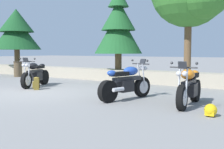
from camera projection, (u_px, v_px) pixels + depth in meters
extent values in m
plane|color=gray|center=(34.00, 93.00, 9.67)|extent=(120.00, 120.00, 0.00)
cube|color=#A89E89|center=(112.00, 75.00, 13.64)|extent=(36.00, 0.80, 0.55)
cylinder|color=black|center=(26.00, 81.00, 10.66)|extent=(0.35, 0.63, 0.62)
cylinder|color=black|center=(44.00, 77.00, 12.06)|extent=(0.38, 0.64, 0.62)
cylinder|color=silver|center=(26.00, 81.00, 10.66)|extent=(0.28, 0.42, 0.38)
cube|color=black|center=(36.00, 76.00, 11.40)|extent=(0.47, 0.56, 0.34)
cube|color=#2D2D30|center=(35.00, 71.00, 11.29)|extent=(0.51, 1.08, 0.12)
ellipsoid|color=black|center=(33.00, 66.00, 11.12)|extent=(0.50, 0.61, 0.26)
cube|color=black|center=(39.00, 67.00, 11.59)|extent=(0.44, 0.62, 0.12)
ellipsoid|color=black|center=(42.00, 66.00, 11.88)|extent=(0.30, 0.34, 0.16)
cylinder|color=#2D2D30|center=(27.00, 61.00, 10.68)|extent=(0.63, 0.26, 0.04)
sphere|color=silver|center=(27.00, 65.00, 10.54)|extent=(0.13, 0.13, 0.13)
sphere|color=silver|center=(23.00, 65.00, 10.57)|extent=(0.13, 0.13, 0.13)
cube|color=#26282D|center=(26.00, 60.00, 10.58)|extent=(0.22, 0.16, 0.18)
cylinder|color=silver|center=(38.00, 76.00, 11.86)|extent=(0.24, 0.39, 0.11)
cylinder|color=silver|center=(29.00, 71.00, 10.65)|extent=(0.10, 0.17, 0.73)
cylinder|color=silver|center=(25.00, 71.00, 10.69)|extent=(0.10, 0.17, 0.73)
sphere|color=#2D2D30|center=(35.00, 59.00, 10.64)|extent=(0.07, 0.07, 0.07)
sphere|color=#2D2D30|center=(20.00, 59.00, 10.78)|extent=(0.07, 0.07, 0.07)
cylinder|color=black|center=(142.00, 87.00, 8.78)|extent=(0.28, 0.64, 0.62)
cylinder|color=black|center=(108.00, 91.00, 7.79)|extent=(0.32, 0.64, 0.62)
cylinder|color=silver|center=(142.00, 87.00, 8.78)|extent=(0.24, 0.41, 0.38)
cube|color=black|center=(125.00, 86.00, 8.24)|extent=(0.42, 0.54, 0.34)
cube|color=#2D2D30|center=(127.00, 79.00, 8.29)|extent=(0.39, 1.10, 0.12)
ellipsoid|color=#2347A8|center=(131.00, 71.00, 8.38)|extent=(0.45, 0.58, 0.26)
cube|color=black|center=(119.00, 74.00, 8.05)|extent=(0.38, 0.60, 0.12)
ellipsoid|color=#2347A8|center=(112.00, 73.00, 7.84)|extent=(0.28, 0.32, 0.16)
cylinder|color=#2D2D30|center=(141.00, 64.00, 8.66)|extent=(0.65, 0.18, 0.04)
sphere|color=silver|center=(142.00, 68.00, 8.82)|extent=(0.13, 0.13, 0.13)
sphere|color=silver|center=(145.00, 68.00, 8.72)|extent=(0.13, 0.13, 0.13)
cube|color=#26282D|center=(143.00, 62.00, 8.72)|extent=(0.22, 0.14, 0.18)
cylinder|color=silver|center=(118.00, 89.00, 7.83)|extent=(0.19, 0.40, 0.11)
cylinder|color=silver|center=(139.00, 75.00, 8.78)|extent=(0.08, 0.17, 0.73)
cylinder|color=silver|center=(144.00, 76.00, 8.65)|extent=(0.08, 0.17, 0.73)
sphere|color=#2D2D30|center=(132.00, 60.00, 8.84)|extent=(0.07, 0.07, 0.07)
sphere|color=#2D2D30|center=(147.00, 61.00, 8.41)|extent=(0.07, 0.07, 0.07)
cylinder|color=black|center=(182.00, 98.00, 6.75)|extent=(0.19, 0.63, 0.62)
cylinder|color=black|center=(195.00, 90.00, 8.01)|extent=(0.23, 0.63, 0.62)
cylinder|color=silver|center=(182.00, 98.00, 6.75)|extent=(0.19, 0.40, 0.38)
cube|color=black|center=(190.00, 90.00, 7.41)|extent=(0.36, 0.51, 0.34)
cube|color=#2D2D30|center=(189.00, 82.00, 7.31)|extent=(0.23, 1.11, 0.12)
ellipsoid|color=orange|center=(188.00, 74.00, 7.16)|extent=(0.38, 0.55, 0.26)
cube|color=black|center=(192.00, 75.00, 7.59)|extent=(0.31, 0.58, 0.12)
ellipsoid|color=orange|center=(195.00, 73.00, 7.84)|extent=(0.24, 0.30, 0.16)
cylinder|color=#2D2D30|center=(184.00, 67.00, 6.76)|extent=(0.66, 0.09, 0.04)
sphere|color=silver|center=(185.00, 74.00, 6.61)|extent=(0.13, 0.13, 0.13)
sphere|color=silver|center=(179.00, 74.00, 6.68)|extent=(0.13, 0.13, 0.13)
cube|color=#26282D|center=(182.00, 65.00, 6.67)|extent=(0.21, 0.11, 0.18)
cylinder|color=silver|center=(188.00, 89.00, 7.87)|extent=(0.14, 0.39, 0.11)
cylinder|color=silver|center=(187.00, 83.00, 6.71)|extent=(0.06, 0.17, 0.73)
cylinder|color=silver|center=(179.00, 82.00, 6.80)|extent=(0.06, 0.17, 0.73)
sphere|color=#2D2D30|center=(197.00, 63.00, 6.64)|extent=(0.07, 0.07, 0.07)
sphere|color=#2D2D30|center=(172.00, 63.00, 6.93)|extent=(0.07, 0.07, 0.07)
cube|color=brown|center=(36.00, 84.00, 10.43)|extent=(0.34, 0.34, 0.44)
cube|color=brown|center=(33.00, 85.00, 10.41)|extent=(0.21, 0.20, 0.24)
ellipsoid|color=brown|center=(36.00, 78.00, 10.41)|extent=(0.32, 0.32, 0.08)
cube|color=#403513|center=(39.00, 83.00, 10.38)|extent=(0.06, 0.06, 0.37)
cube|color=#403513|center=(39.00, 83.00, 10.53)|extent=(0.06, 0.06, 0.37)
sphere|color=yellow|center=(211.00, 110.00, 6.14)|extent=(0.28, 0.28, 0.28)
ellipsoid|color=black|center=(210.00, 110.00, 6.08)|extent=(0.23, 0.06, 0.12)
cube|color=yellow|center=(210.00, 114.00, 6.08)|extent=(0.20, 0.08, 0.08)
cylinder|color=brown|center=(17.00, 55.00, 17.29)|extent=(0.33, 0.33, 1.28)
cone|color=#194C23|center=(17.00, 34.00, 17.18)|extent=(2.91, 2.91, 1.94)
cone|color=#194C23|center=(16.00, 20.00, 17.11)|extent=(2.09, 2.09, 1.40)
cylinder|color=brown|center=(118.00, 59.00, 13.37)|extent=(0.31, 0.31, 1.00)
cone|color=#1E5628|center=(118.00, 32.00, 13.27)|extent=(2.25, 2.25, 1.97)
cone|color=#1E5628|center=(118.00, 15.00, 13.20)|extent=(1.62, 1.62, 1.42)
cylinder|color=brown|center=(188.00, 45.00, 11.28)|extent=(0.28, 0.28, 2.19)
cylinder|color=brown|center=(18.00, 70.00, 15.62)|extent=(0.44, 0.44, 0.80)
cylinder|color=#30271B|center=(18.00, 62.00, 15.59)|extent=(0.46, 0.46, 0.06)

